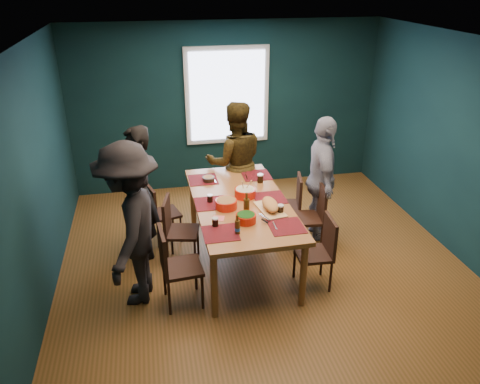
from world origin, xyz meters
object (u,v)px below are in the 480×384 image
(chair_right_far, at_px, (292,200))
(bowl_dumpling, at_px, (245,192))
(person_far_left, at_px, (140,194))
(person_back, at_px, (235,162))
(chair_left_near, at_px, (173,262))
(chair_left_far, at_px, (159,209))
(person_right, at_px, (322,180))
(bowl_salad, at_px, (226,204))
(dining_table, at_px, (241,207))
(person_near_left, at_px, (131,225))
(chair_left_mid, at_px, (175,226))
(chair_right_near, at_px, (321,247))
(chair_right_mid, at_px, (313,212))
(bowl_herbs, at_px, (246,218))
(cutting_board, at_px, (270,206))

(chair_right_far, bearing_deg, bowl_dumpling, -137.60)
(person_far_left, bearing_deg, person_back, 102.66)
(chair_left_near, relative_size, bowl_dumpling, 3.55)
(chair_left_far, bearing_deg, chair_right_far, -20.13)
(person_right, relative_size, bowl_salad, 6.66)
(chair_left_near, bearing_deg, person_back, 55.91)
(person_back, distance_m, bowl_dumpling, 1.05)
(bowl_salad, bearing_deg, dining_table, 36.40)
(chair_left_far, height_order, person_near_left, person_near_left)
(chair_right_far, bearing_deg, chair_left_mid, -153.28)
(chair_right_near, bearing_deg, person_back, 112.17)
(chair_left_far, relative_size, bowl_salad, 3.24)
(person_right, bearing_deg, person_back, 62.23)
(chair_right_mid, relative_size, bowl_herbs, 3.93)
(person_far_left, height_order, bowl_herbs, person_far_left)
(chair_right_mid, xyz_separation_m, person_near_left, (-2.29, -0.62, 0.40))
(person_right, height_order, bowl_dumpling, person_right)
(person_near_left, relative_size, bowl_salad, 7.17)
(chair_right_far, height_order, chair_right_mid, chair_right_mid)
(chair_left_mid, xyz_separation_m, person_back, (0.95, 1.03, 0.37))
(dining_table, distance_m, person_right, 1.24)
(dining_table, xyz_separation_m, person_right, (1.18, 0.37, 0.10))
(person_far_left, xyz_separation_m, cutting_board, (1.48, -0.70, 0.04))
(chair_right_near, distance_m, bowl_herbs, 0.94)
(dining_table, distance_m, bowl_salad, 0.28)
(chair_left_far, height_order, person_far_left, person_far_left)
(chair_left_mid, bearing_deg, bowl_salad, -11.92)
(dining_table, xyz_separation_m, chair_right_mid, (0.99, 0.12, -0.24))
(person_right, relative_size, person_near_left, 0.93)
(chair_left_near, height_order, person_far_left, person_far_left)
(person_back, bearing_deg, chair_right_near, 111.67)
(person_back, relative_size, person_near_left, 0.96)
(chair_right_near, xyz_separation_m, bowl_herbs, (-0.84, 0.16, 0.39))
(chair_left_far, height_order, bowl_salad, bowl_salad)
(chair_right_mid, height_order, person_near_left, person_near_left)
(cutting_board, bearing_deg, chair_right_mid, 22.15)
(dining_table, relative_size, person_back, 1.26)
(chair_right_near, xyz_separation_m, person_near_left, (-2.09, 0.18, 0.41))
(chair_left_near, height_order, person_back, person_back)
(person_far_left, distance_m, bowl_herbs, 1.47)
(chair_left_near, xyz_separation_m, chair_right_near, (1.68, 0.02, -0.03))
(chair_left_mid, bearing_deg, chair_right_mid, 12.33)
(chair_left_near, distance_m, person_near_left, 0.60)
(chair_left_far, relative_size, person_back, 0.47)
(chair_left_near, xyz_separation_m, person_right, (2.05, 1.08, 0.31))
(dining_table, bearing_deg, chair_left_near, -142.00)
(person_near_left, bearing_deg, chair_left_near, 75.33)
(chair_left_near, bearing_deg, person_right, 22.74)
(person_right, height_order, person_near_left, person_near_left)
(cutting_board, bearing_deg, person_far_left, 145.87)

